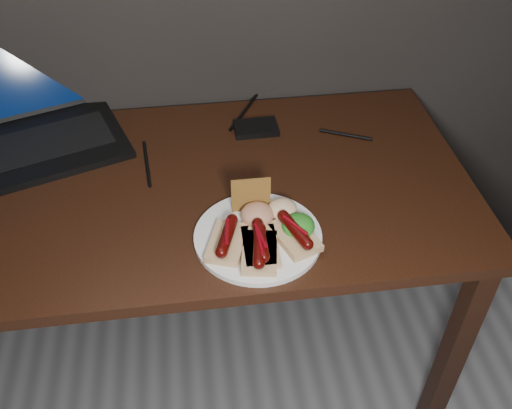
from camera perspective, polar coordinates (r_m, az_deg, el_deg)
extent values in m
cube|color=black|center=(1.36, -8.11, 1.41)|extent=(1.40, 0.70, 0.03)
cube|color=black|center=(1.57, 18.93, -14.27)|extent=(0.05, 0.05, 0.72)
cube|color=black|center=(1.93, 12.36, 0.26)|extent=(0.05, 0.05, 0.72)
cube|color=black|center=(1.54, -20.78, 5.42)|extent=(0.48, 0.40, 0.02)
cube|color=black|center=(1.54, -20.87, 5.74)|extent=(0.38, 0.26, 0.00)
cube|color=black|center=(1.64, -23.04, 12.14)|extent=(0.42, 0.22, 0.23)
cube|color=#062444|center=(1.64, -23.04, 12.14)|extent=(0.37, 0.19, 0.20)
cube|color=black|center=(1.51, -0.01, 7.66)|extent=(0.12, 0.08, 0.02)
cylinder|color=black|center=(1.42, -10.86, 4.07)|extent=(0.02, 0.18, 0.01)
cylinder|color=black|center=(1.60, -1.03, 9.50)|extent=(0.11, 0.20, 0.01)
cylinder|color=black|center=(1.51, 8.95, 6.91)|extent=(0.13, 0.07, 0.01)
cylinder|color=silver|center=(1.20, 0.19, -3.22)|extent=(0.35, 0.35, 0.01)
cube|color=tan|center=(1.17, -2.89, -3.84)|extent=(0.10, 0.13, 0.02)
cylinder|color=#4A0804|center=(1.16, -2.92, -3.13)|extent=(0.05, 0.10, 0.02)
sphere|color=#4A0804|center=(1.12, -3.48, -4.80)|extent=(0.02, 0.02, 0.02)
sphere|color=#4A0804|center=(1.19, -2.40, -1.55)|extent=(0.03, 0.02, 0.02)
cylinder|color=#61040B|center=(1.15, -2.95, -2.69)|extent=(0.02, 0.07, 0.01)
cube|color=tan|center=(1.16, 0.45, -4.27)|extent=(0.07, 0.12, 0.02)
cylinder|color=#4A0804|center=(1.15, 0.46, -3.56)|extent=(0.03, 0.10, 0.02)
sphere|color=#4A0804|center=(1.11, 0.77, -5.28)|extent=(0.03, 0.02, 0.02)
sphere|color=#4A0804|center=(1.18, 0.16, -1.93)|extent=(0.03, 0.02, 0.02)
cylinder|color=#61040B|center=(1.14, 0.46, -3.11)|extent=(0.02, 0.07, 0.01)
cube|color=tan|center=(1.18, 3.88, -3.24)|extent=(0.11, 0.13, 0.02)
cylinder|color=#4A0804|center=(1.17, 3.92, -2.53)|extent=(0.06, 0.10, 0.02)
sphere|color=#4A0804|center=(1.14, 5.17, -3.98)|extent=(0.03, 0.02, 0.02)
sphere|color=#4A0804|center=(1.20, 2.73, -1.14)|extent=(0.03, 0.02, 0.02)
cylinder|color=#61040B|center=(1.16, 3.95, -2.08)|extent=(0.04, 0.06, 0.01)
cube|color=tan|center=(1.15, 0.35, -4.84)|extent=(0.09, 0.12, 0.02)
cylinder|color=#4A0804|center=(1.13, 0.35, -4.13)|extent=(0.04, 0.10, 0.02)
sphere|color=#4A0804|center=(1.10, 0.29, -5.90)|extent=(0.03, 0.02, 0.02)
sphere|color=#4A0804|center=(1.17, 0.42, -2.46)|extent=(0.03, 0.02, 0.02)
cylinder|color=#61040B|center=(1.13, 0.36, -3.69)|extent=(0.01, 0.07, 0.01)
cube|color=#A8772E|center=(1.23, -0.51, 0.97)|extent=(0.09, 0.01, 0.08)
ellipsoid|color=#105413|center=(1.19, 4.25, -2.13)|extent=(0.07, 0.07, 0.04)
ellipsoid|color=#9C1B0F|center=(1.21, 0.13, -0.99)|extent=(0.07, 0.07, 0.04)
ellipsoid|color=beige|center=(1.23, 2.65, -0.44)|extent=(0.06, 0.06, 0.04)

